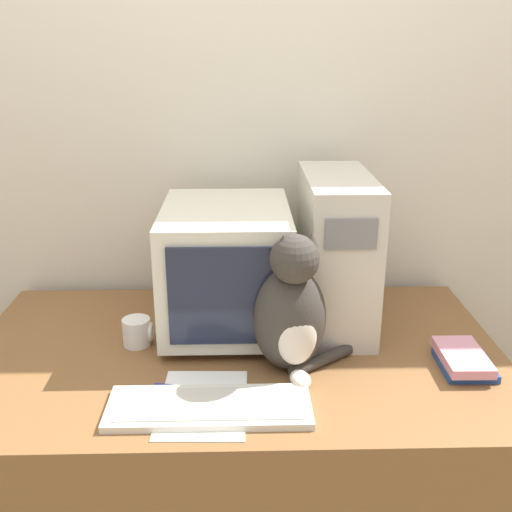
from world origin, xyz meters
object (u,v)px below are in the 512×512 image
at_px(keyboard, 209,407).
at_px(cat, 292,312).
at_px(computer_tower, 336,251).
at_px(book_stack, 463,360).
at_px(pen, 183,388).
at_px(mug, 138,332).
at_px(crt_monitor, 226,267).

height_order(keyboard, cat, cat).
relative_size(computer_tower, book_stack, 2.37).
height_order(cat, pen, cat).
height_order(keyboard, mug, mug).
height_order(computer_tower, cat, computer_tower).
xyz_separation_m(crt_monitor, mug, (-0.26, -0.12, -0.15)).
bearing_deg(keyboard, pen, 126.61).
bearing_deg(book_stack, cat, 178.72).
bearing_deg(book_stack, keyboard, -165.08).
xyz_separation_m(crt_monitor, computer_tower, (0.33, 0.03, 0.04)).
bearing_deg(keyboard, mug, 123.37).
relative_size(keyboard, cat, 1.26).
height_order(pen, mug, mug).
distance_m(keyboard, cat, 0.32).
distance_m(crt_monitor, cat, 0.32).
distance_m(computer_tower, mug, 0.63).
bearing_deg(crt_monitor, computer_tower, 4.93).
relative_size(book_stack, mug, 2.26).
bearing_deg(keyboard, book_stack, 14.92).
bearing_deg(mug, computer_tower, 13.81).
bearing_deg(computer_tower, cat, -118.27).
height_order(crt_monitor, mug, crt_monitor).
distance_m(crt_monitor, pen, 0.42).
relative_size(crt_monitor, book_stack, 2.45).
distance_m(crt_monitor, mug, 0.32).
bearing_deg(crt_monitor, pen, -106.41).
relative_size(cat, pen, 2.61).
xyz_separation_m(computer_tower, mug, (-0.59, -0.14, -0.19)).
xyz_separation_m(crt_monitor, keyboard, (-0.03, -0.45, -0.19)).
relative_size(keyboard, book_stack, 2.49).
bearing_deg(keyboard, computer_tower, 52.72).
distance_m(book_stack, mug, 0.91).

